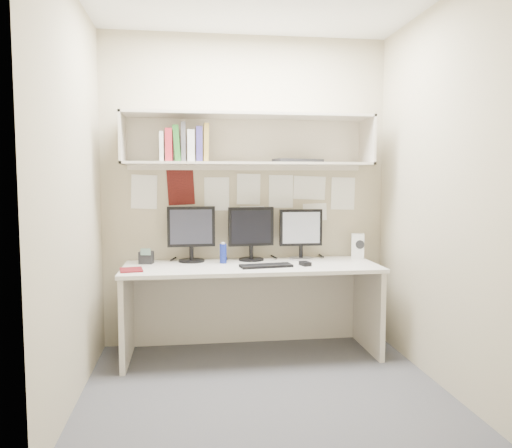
{
  "coord_description": "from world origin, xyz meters",
  "views": [
    {
      "loc": [
        -0.49,
        -3.22,
        1.39
      ],
      "look_at": [
        -0.0,
        0.35,
        1.08
      ],
      "focal_mm": 35.0,
      "sensor_mm": 36.0,
      "label": 1
    }
  ],
  "objects": [
    {
      "name": "desk_phone",
      "position": [
        -0.83,
        0.81,
        0.78
      ],
      "size": [
        0.12,
        0.11,
        0.13
      ],
      "rotation": [
        0.0,
        0.0,
        -0.17
      ],
      "color": "black",
      "rests_on": "desk"
    },
    {
      "name": "monitor_right",
      "position": [
        0.45,
        0.87,
        0.96
      ],
      "size": [
        0.36,
        0.2,
        0.42
      ],
      "rotation": [
        0.0,
        0.0,
        0.0
      ],
      "color": "#A5A5AA",
      "rests_on": "desk"
    },
    {
      "name": "wall_front",
      "position": [
        0.0,
        -1.0,
        1.3
      ],
      "size": [
        2.4,
        0.02,
        2.6
      ],
      "primitive_type": "cube",
      "color": "tan",
      "rests_on": "ground"
    },
    {
      "name": "book_stack",
      "position": [
        -0.51,
        0.76,
        1.67
      ],
      "size": [
        0.38,
        0.19,
        0.3
      ],
      "color": "silver",
      "rests_on": "overhead_hutch"
    },
    {
      "name": "monitor_left",
      "position": [
        -0.47,
        0.87,
        0.98
      ],
      "size": [
        0.39,
        0.21,
        0.45
      ],
      "rotation": [
        0.0,
        0.0,
        0.04
      ],
      "color": "black",
      "rests_on": "desk"
    },
    {
      "name": "speaker",
      "position": [
        0.94,
        0.84,
        0.84
      ],
      "size": [
        0.13,
        0.14,
        0.21
      ],
      "rotation": [
        0.0,
        0.0,
        -0.32
      ],
      "color": "silver",
      "rests_on": "desk"
    },
    {
      "name": "floor",
      "position": [
        0.0,
        0.0,
        0.0
      ],
      "size": [
        2.4,
        2.0,
        0.01
      ],
      "primitive_type": "cube",
      "color": "#434347",
      "rests_on": "ground"
    },
    {
      "name": "maroon_notebook",
      "position": [
        -0.91,
        0.51,
        0.74
      ],
      "size": [
        0.19,
        0.22,
        0.01
      ],
      "primitive_type": "cube",
      "rotation": [
        0.0,
        0.0,
        0.16
      ],
      "color": "maroon",
      "rests_on": "desk"
    },
    {
      "name": "blue_bottle",
      "position": [
        -0.22,
        0.75,
        0.81
      ],
      "size": [
        0.05,
        0.05,
        0.17
      ],
      "color": "navy",
      "rests_on": "desk"
    },
    {
      "name": "overhead_hutch",
      "position": [
        0.0,
        0.86,
        1.72
      ],
      "size": [
        2.0,
        0.38,
        0.4
      ],
      "color": "beige",
      "rests_on": "wall_back"
    },
    {
      "name": "monitor_center",
      "position": [
        0.03,
        0.87,
        0.97
      ],
      "size": [
        0.38,
        0.21,
        0.44
      ],
      "rotation": [
        0.0,
        0.0,
        0.1
      ],
      "color": "black",
      "rests_on": "desk"
    },
    {
      "name": "mouse",
      "position": [
        0.41,
        0.54,
        0.75
      ],
      "size": [
        0.08,
        0.11,
        0.03
      ],
      "primitive_type": "cube",
      "rotation": [
        0.0,
        0.0,
        0.24
      ],
      "color": "black",
      "rests_on": "desk"
    },
    {
      "name": "hutch_tray",
      "position": [
        0.41,
        0.82,
        1.55
      ],
      "size": [
        0.43,
        0.26,
        0.03
      ],
      "primitive_type": "cube",
      "rotation": [
        0.0,
        0.0,
        0.29
      ],
      "color": "black",
      "rests_on": "overhead_hutch"
    },
    {
      "name": "wall_right",
      "position": [
        1.2,
        0.0,
        1.3
      ],
      "size": [
        0.02,
        2.0,
        2.6
      ],
      "primitive_type": "cube",
      "color": "tan",
      "rests_on": "ground"
    },
    {
      "name": "keyboard",
      "position": [
        0.1,
        0.53,
        0.74
      ],
      "size": [
        0.41,
        0.19,
        0.02
      ],
      "primitive_type": "cube",
      "rotation": [
        0.0,
        0.0,
        0.13
      ],
      "color": "black",
      "rests_on": "desk"
    },
    {
      "name": "wall_back",
      "position": [
        0.0,
        1.0,
        1.3
      ],
      "size": [
        2.4,
        0.02,
        2.6
      ],
      "primitive_type": "cube",
      "color": "tan",
      "rests_on": "ground"
    },
    {
      "name": "pinned_papers",
      "position": [
        0.0,
        0.99,
        1.25
      ],
      "size": [
        1.92,
        0.01,
        0.48
      ],
      "primitive_type": null,
      "color": "white",
      "rests_on": "wall_back"
    },
    {
      "name": "wall_left",
      "position": [
        -1.2,
        0.0,
        1.3
      ],
      "size": [
        0.02,
        2.0,
        2.6
      ],
      "primitive_type": "cube",
      "color": "tan",
      "rests_on": "ground"
    },
    {
      "name": "desk",
      "position": [
        0.0,
        0.65,
        0.37
      ],
      "size": [
        2.0,
        0.7,
        0.73
      ],
      "color": "beige",
      "rests_on": "floor"
    }
  ]
}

